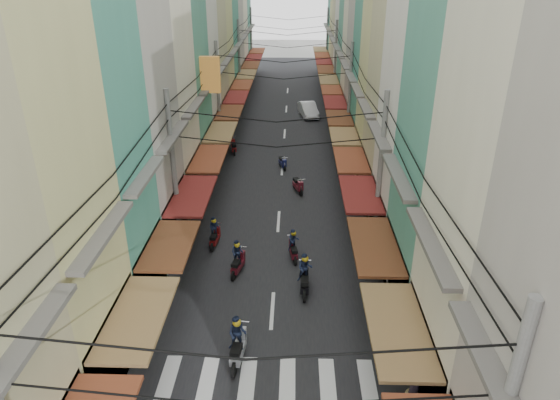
% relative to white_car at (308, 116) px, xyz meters
% --- Properties ---
extents(ground, '(160.00, 160.00, 0.00)m').
position_rel_white_car_xyz_m(ground, '(-2.13, -27.52, 0.00)').
color(ground, slate).
rests_on(ground, ground).
extents(road, '(10.00, 80.00, 0.02)m').
position_rel_white_car_xyz_m(road, '(-2.13, -7.52, 0.01)').
color(road, black).
rests_on(road, ground).
extents(sidewalk_left, '(3.00, 80.00, 0.06)m').
position_rel_white_car_xyz_m(sidewalk_left, '(-8.63, -7.52, 0.03)').
color(sidewalk_left, gray).
rests_on(sidewalk_left, ground).
extents(sidewalk_right, '(3.00, 80.00, 0.06)m').
position_rel_white_car_xyz_m(sidewalk_right, '(4.37, -7.52, 0.03)').
color(sidewalk_right, gray).
rests_on(sidewalk_right, ground).
extents(crosswalk, '(7.55, 2.40, 0.01)m').
position_rel_white_car_xyz_m(crosswalk, '(-2.13, -33.52, 0.03)').
color(crosswalk, silver).
rests_on(crosswalk, ground).
extents(building_row_left, '(7.80, 67.67, 23.70)m').
position_rel_white_car_xyz_m(building_row_left, '(-10.05, -10.96, 9.78)').
color(building_row_left, silver).
rests_on(building_row_left, ground).
extents(building_row_right, '(7.80, 68.98, 22.59)m').
position_rel_white_car_xyz_m(building_row_right, '(5.79, -11.08, 9.41)').
color(building_row_right, '#3D8772').
rests_on(building_row_right, ground).
extents(utility_poles, '(10.20, 66.13, 8.20)m').
position_rel_white_car_xyz_m(utility_poles, '(-2.13, -12.51, 6.59)').
color(utility_poles, slate).
rests_on(utility_poles, ground).
extents(white_car, '(4.84, 2.60, 1.62)m').
position_rel_white_car_xyz_m(white_car, '(0.00, 0.00, 0.00)').
color(white_car, silver).
rests_on(white_car, ground).
extents(bicycle, '(1.49, 0.58, 1.02)m').
position_rel_white_car_xyz_m(bicycle, '(5.16, -27.30, 0.00)').
color(bicycle, black).
rests_on(bicycle, ground).
extents(moving_scooters, '(5.62, 24.06, 1.99)m').
position_rel_white_car_xyz_m(moving_scooters, '(-2.83, -25.15, 0.54)').
color(moving_scooters, black).
rests_on(moving_scooters, ground).
extents(parked_scooters, '(12.82, 12.13, 1.01)m').
position_rel_white_car_xyz_m(parked_scooters, '(2.73, -31.34, 0.47)').
color(parked_scooters, black).
rests_on(parked_scooters, ground).
extents(pedestrians, '(12.84, 21.04, 2.24)m').
position_rel_white_car_xyz_m(pedestrians, '(-6.46, -29.35, 1.01)').
color(pedestrians, '#29202B').
rests_on(pedestrians, ground).
extents(market_umbrella, '(2.43, 2.43, 2.56)m').
position_rel_white_car_xyz_m(market_umbrella, '(4.23, -34.69, 2.26)').
color(market_umbrella, '#B2B2B7').
rests_on(market_umbrella, ground).
extents(traffic_sign, '(0.10, 0.57, 2.59)m').
position_rel_white_car_xyz_m(traffic_sign, '(2.65, -28.95, 1.85)').
color(traffic_sign, slate).
rests_on(traffic_sign, ground).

